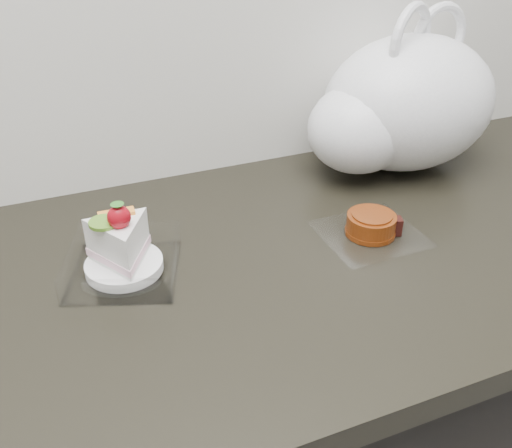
% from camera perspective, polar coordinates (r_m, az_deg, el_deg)
% --- Properties ---
extents(cake_tray, '(0.19, 0.19, 0.12)m').
position_cam_1_polar(cake_tray, '(0.83, -13.20, -2.94)').
color(cake_tray, white).
rests_on(cake_tray, counter).
extents(mooncake_wrap, '(0.16, 0.15, 0.04)m').
position_cam_1_polar(mooncake_wrap, '(0.92, 11.49, -0.21)').
color(mooncake_wrap, white).
rests_on(mooncake_wrap, counter).
extents(plastic_bag, '(0.43, 0.35, 0.31)m').
position_cam_1_polar(plastic_bag, '(1.11, 14.17, 11.29)').
color(plastic_bag, white).
rests_on(plastic_bag, counter).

